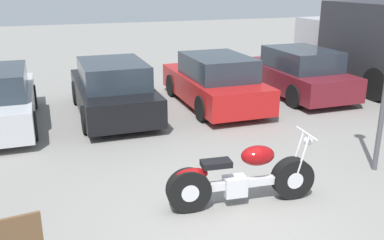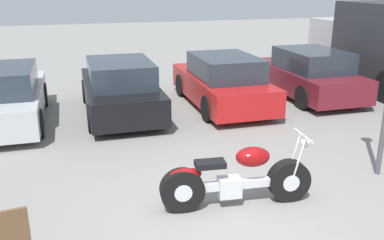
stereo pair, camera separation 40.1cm
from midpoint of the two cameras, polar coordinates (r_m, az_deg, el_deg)
name	(u,v)px [view 1 (the left image)]	position (r m, az deg, el deg)	size (l,w,h in m)	color
ground_plane	(232,217)	(6.32, 3.46, -12.84)	(60.00, 60.00, 0.00)	gray
motorcycle	(241,178)	(6.48, 4.78, -7.74)	(2.32, 0.66, 1.07)	black
parked_car_black	(113,90)	(10.90, -11.57, 3.98)	(1.78, 4.08, 1.39)	black
parked_car_red	(214,82)	(11.53, 2.02, 5.10)	(1.78, 4.08, 1.39)	red
parked_car_maroon	(297,73)	(12.97, 12.95, 6.12)	(1.78, 4.08, 1.39)	maroon
delivery_truck	(380,41)	(14.40, 23.06, 9.62)	(2.32, 5.81, 2.63)	#2D2D33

